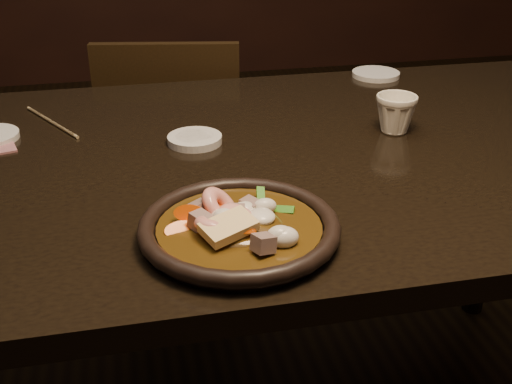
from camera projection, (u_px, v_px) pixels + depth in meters
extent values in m
cube|color=black|center=(276.00, 160.00, 1.18)|extent=(1.60, 0.90, 0.04)
cylinder|color=black|center=(491.00, 207.00, 1.81)|extent=(0.06, 0.06, 0.71)
cube|color=black|center=(179.00, 170.00, 1.92)|extent=(0.45, 0.45, 0.04)
cylinder|color=black|center=(233.00, 205.00, 2.16)|extent=(0.03, 0.03, 0.38)
cylinder|color=black|center=(232.00, 256.00, 1.88)|extent=(0.03, 0.03, 0.38)
cylinder|color=black|center=(139.00, 207.00, 2.15)|extent=(0.03, 0.03, 0.38)
cylinder|color=black|center=(125.00, 258.00, 1.87)|extent=(0.03, 0.03, 0.38)
cube|color=black|center=(169.00, 121.00, 1.67)|extent=(0.37, 0.09, 0.41)
cylinder|color=black|center=(239.00, 234.00, 0.89)|extent=(0.26, 0.26, 0.01)
torus|color=black|center=(239.00, 227.00, 0.89)|extent=(0.28, 0.28, 0.02)
cylinder|color=#3D280B|center=(239.00, 229.00, 0.89)|extent=(0.23, 0.23, 0.01)
ellipsoid|color=#3D280B|center=(239.00, 229.00, 0.89)|extent=(0.13, 0.12, 0.04)
torus|color=#E6A191|center=(220.00, 207.00, 0.91)|extent=(0.07, 0.08, 0.05)
torus|color=#E6A191|center=(215.00, 226.00, 0.87)|extent=(0.08, 0.08, 0.04)
torus|color=#E6A191|center=(237.00, 222.00, 0.87)|extent=(0.08, 0.08, 0.04)
cube|color=gray|center=(250.00, 207.00, 0.92)|extent=(0.04, 0.04, 0.03)
cube|color=gray|center=(200.00, 209.00, 0.91)|extent=(0.04, 0.04, 0.03)
cube|color=gray|center=(200.00, 221.00, 0.88)|extent=(0.04, 0.04, 0.03)
cube|color=gray|center=(236.00, 214.00, 0.89)|extent=(0.03, 0.03, 0.03)
cube|color=gray|center=(263.00, 243.00, 0.82)|extent=(0.03, 0.04, 0.03)
cube|color=gray|center=(235.00, 233.00, 0.86)|extent=(0.04, 0.03, 0.03)
cylinder|color=#FF5708|center=(240.00, 232.00, 0.85)|extent=(0.05, 0.05, 0.03)
cylinder|color=#FF5708|center=(190.00, 213.00, 0.89)|extent=(0.05, 0.04, 0.04)
cylinder|color=#FF5708|center=(247.00, 224.00, 0.88)|extent=(0.06, 0.06, 0.03)
cylinder|color=#FF5708|center=(179.00, 230.00, 0.87)|extent=(0.05, 0.05, 0.03)
cylinder|color=#FF5708|center=(228.00, 214.00, 0.91)|extent=(0.05, 0.05, 0.04)
cylinder|color=#FF5708|center=(228.00, 216.00, 0.88)|extent=(0.05, 0.05, 0.04)
cube|color=#337616|center=(206.00, 229.00, 0.87)|extent=(0.01, 0.04, 0.02)
cube|color=#337616|center=(281.00, 210.00, 0.92)|extent=(0.04, 0.03, 0.02)
cube|color=#337616|center=(261.00, 198.00, 0.94)|extent=(0.02, 0.04, 0.02)
cube|color=#337616|center=(231.00, 227.00, 0.88)|extent=(0.02, 0.04, 0.02)
cube|color=#337616|center=(209.00, 204.00, 0.93)|extent=(0.03, 0.04, 0.02)
cube|color=#337616|center=(212.00, 207.00, 0.93)|extent=(0.03, 0.04, 0.01)
ellipsoid|color=beige|center=(261.00, 217.00, 0.88)|extent=(0.04, 0.04, 0.02)
ellipsoid|color=beige|center=(265.00, 206.00, 0.91)|extent=(0.03, 0.02, 0.02)
ellipsoid|color=beige|center=(280.00, 236.00, 0.84)|extent=(0.04, 0.03, 0.03)
ellipsoid|color=beige|center=(284.00, 237.00, 0.84)|extent=(0.04, 0.03, 0.03)
ellipsoid|color=beige|center=(224.00, 218.00, 0.88)|extent=(0.03, 0.03, 0.03)
ellipsoid|color=beige|center=(226.00, 217.00, 0.89)|extent=(0.04, 0.04, 0.03)
ellipsoid|color=beige|center=(245.00, 210.00, 0.91)|extent=(0.03, 0.03, 0.02)
cube|color=#FCDD97|center=(229.00, 227.00, 0.85)|extent=(0.08, 0.07, 0.03)
cylinder|color=silver|center=(195.00, 139.00, 1.20)|extent=(0.10, 0.10, 0.01)
cylinder|color=silver|center=(376.00, 74.00, 1.57)|extent=(0.12, 0.12, 0.01)
imported|color=silver|center=(396.00, 113.00, 1.23)|extent=(0.10, 0.10, 0.08)
cylinder|color=#9D855A|center=(53.00, 123.00, 1.28)|extent=(0.11, 0.19, 0.01)
cylinder|color=#9D855A|center=(50.00, 121.00, 1.29)|extent=(0.11, 0.19, 0.01)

